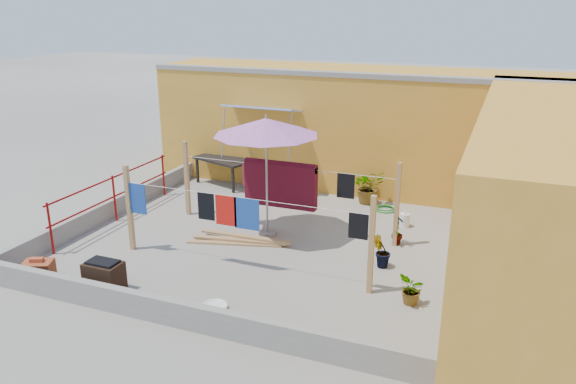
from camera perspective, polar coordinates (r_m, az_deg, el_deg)
The scene contains 21 objects.
ground at distance 12.05m, azimuth -1.79°, elevation -5.06°, with size 80.00×80.00×0.00m, color #9E998E.
wall_back at distance 15.65m, azimuth 6.74°, elevation 6.55°, with size 11.00×3.27×3.21m.
wall_right at distance 10.64m, azimuth 24.76°, elevation -0.83°, with size 2.40×9.00×3.20m, color orange.
parapet_front at distance 9.13m, azimuth -10.96°, elevation -12.06°, with size 8.30×0.16×0.44m, color gray.
parapet_left at distance 14.00m, azimuth -17.32°, elevation -1.54°, with size 0.16×7.30×0.44m, color gray.
red_railing at distance 13.55m, azimuth -17.28°, elevation 0.05°, with size 0.05×4.20×1.10m.
clothesline_rig at distance 12.18m, azimuth -1.21°, elevation 0.31°, with size 5.09×2.35×1.80m.
patio_umbrella at distance 11.69m, azimuth -2.24°, elevation 6.56°, with size 2.77×2.77×2.67m.
outdoor_table at distance 15.71m, azimuth -6.63°, elevation 3.16°, with size 1.81×1.29×0.77m.
brick_stack at distance 11.31m, azimuth -24.02°, elevation -7.32°, with size 0.62×0.55×0.45m.
lumber_pile at distance 12.00m, azimuth -4.91°, elevation -4.87°, with size 2.18×0.70×0.13m.
brazier at distance 10.48m, azimuth -18.17°, elevation -8.13°, with size 0.64×0.43×0.58m.
white_basin at distance 9.60m, azimuth -7.48°, elevation -11.49°, with size 0.45×0.45×0.08m.
water_jug_a at distance 13.05m, azimuth 11.75°, elevation -2.81°, with size 0.23×0.23×0.36m.
water_jug_b at distance 11.93m, azimuth 16.51°, elevation -5.31°, with size 0.22×0.22×0.34m.
green_hose at distance 14.04m, azimuth 9.85°, elevation -1.69°, with size 0.52×0.52×0.08m.
plant_back_a at distance 14.36m, azimuth 8.15°, elevation 0.55°, with size 0.79×0.68×0.87m, color #235418.
plant_back_b at distance 14.06m, azimuth 17.58°, elevation -0.89°, with size 0.40×0.40×0.71m, color #235418.
plant_right_a at distance 11.99m, azimuth 11.11°, elevation -3.59°, with size 0.40×0.27×0.75m, color #235418.
plant_right_b at distance 10.93m, azimuth 9.47°, elevation -5.99°, with size 0.36×0.29×0.66m, color #235418.
plant_right_c at distance 9.77m, azimuth 12.45°, elevation -9.70°, with size 0.48×0.42×0.53m, color #235418.
Camera 1 is at (4.43, -10.12, 4.81)m, focal length 35.00 mm.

